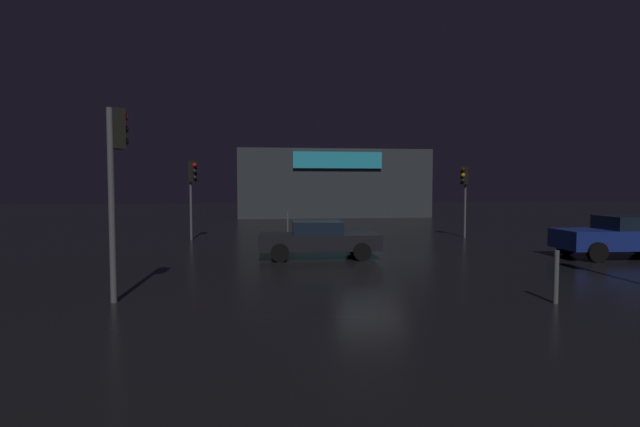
{
  "coord_description": "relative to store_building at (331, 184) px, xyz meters",
  "views": [
    {
      "loc": [
        -4.14,
        -17.48,
        2.6
      ],
      "look_at": [
        -0.94,
        7.21,
        1.23
      ],
      "focal_mm": 27.51,
      "sensor_mm": 36.0,
      "label": 1
    }
  ],
  "objects": [
    {
      "name": "car_near",
      "position": [
        -4.29,
        -25.05,
        -2.16
      ],
      "size": [
        4.41,
        2.08,
        1.34
      ],
      "color": "black",
      "rests_on": "ground"
    },
    {
      "name": "traffic_signal_cross_left",
      "position": [
        -9.64,
        -31.28,
        0.22
      ],
      "size": [
        0.43,
        0.41,
        4.34
      ],
      "color": "#595B60",
      "rests_on": "ground"
    },
    {
      "name": "bollard_kerb_a",
      "position": [
        0.07,
        -32.71,
        -2.26
      ],
      "size": [
        0.11,
        0.11,
        1.19
      ],
      "primitive_type": "cylinder",
      "color": "#595B60",
      "rests_on": "ground"
    },
    {
      "name": "ground_plane",
      "position": [
        -2.38,
        -25.24,
        -2.85
      ],
      "size": [
        120.0,
        120.0,
        0.0
      ],
      "primitive_type": "plane",
      "color": "black"
    },
    {
      "name": "bollard_kerb_b",
      "position": [
        -4.91,
        -17.09,
        -2.22
      ],
      "size": [
        0.08,
        0.08,
        1.28
      ],
      "primitive_type": "cylinder",
      "color": "#595B60",
      "rests_on": "ground"
    },
    {
      "name": "traffic_signal_main",
      "position": [
        3.88,
        -19.13,
        -0.09
      ],
      "size": [
        0.42,
        0.42,
        3.62
      ],
      "color": "#595B60",
      "rests_on": "ground"
    },
    {
      "name": "store_building",
      "position": [
        0.0,
        0.0,
        0.0
      ],
      "size": [
        16.07,
        7.05,
        5.7
      ],
      "color": "#33383D",
      "rests_on": "ground"
    },
    {
      "name": "car_far",
      "position": [
        6.65,
        -26.54,
        -2.06
      ],
      "size": [
        4.54,
        2.23,
        1.54
      ],
      "color": "navy",
      "rests_on": "ground"
    },
    {
      "name": "traffic_signal_cross_right",
      "position": [
        -9.59,
        -18.45,
        0.02
      ],
      "size": [
        0.42,
        0.42,
        3.83
      ],
      "color": "#595B60",
      "rests_on": "ground"
    }
  ]
}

